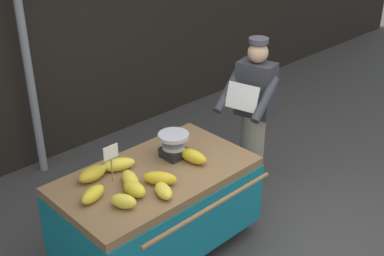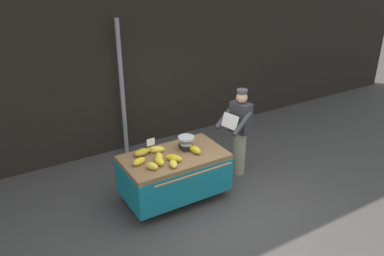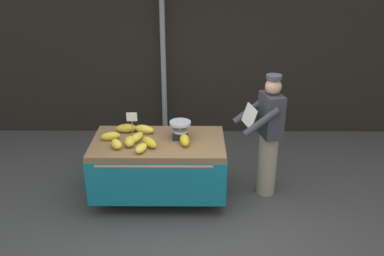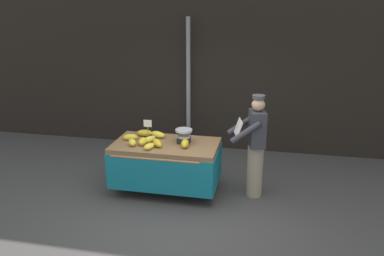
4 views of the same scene
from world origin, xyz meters
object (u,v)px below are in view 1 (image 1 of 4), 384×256
banana_bunch_2 (93,194)px  banana_bunch_5 (134,189)px  banana_bunch_3 (119,164)px  banana_bunch_0 (193,156)px  banana_cart (157,194)px  banana_bunch_7 (92,174)px  street_pole (26,57)px  vendor_person (253,115)px  banana_bunch_4 (130,180)px  banana_bunch_6 (124,201)px  banana_bunch_1 (164,191)px  banana_bunch_8 (160,178)px  weighing_scale (174,145)px  price_sign (111,156)px

banana_bunch_2 → banana_bunch_5: 0.33m
banana_bunch_3 → banana_bunch_0: bearing=-32.3°
banana_bunch_5 → banana_cart: bearing=23.0°
banana_bunch_7 → street_pole: bearing=77.3°
vendor_person → banana_bunch_3: bearing=175.9°
street_pole → banana_bunch_4: (-0.22, -2.06, -0.50)m
banana_bunch_4 → vendor_person: vendor_person is taller
vendor_person → banana_bunch_2: bearing=-177.1°
banana_bunch_0 → banana_bunch_7: banana_bunch_0 is taller
street_pole → banana_bunch_2: 2.16m
banana_bunch_0 → banana_bunch_4: (-0.63, 0.09, -0.01)m
banana_bunch_2 → banana_bunch_7: bearing=57.3°
banana_cart → banana_bunch_6: size_ratio=8.37×
banana_bunch_6 → banana_bunch_3: bearing=57.5°
banana_bunch_6 → banana_bunch_4: bearing=42.8°
banana_cart → banana_bunch_7: (-0.46, 0.28, 0.29)m
banana_cart → banana_bunch_3: bearing=129.7°
banana_bunch_3 → banana_bunch_4: banana_bunch_3 is taller
banana_bunch_5 → banana_bunch_4: bearing=64.6°
banana_bunch_1 → banana_bunch_7: size_ratio=0.82×
banana_bunch_6 → banana_bunch_8: 0.41m
weighing_scale → banana_bunch_5: weighing_scale is taller
vendor_person → banana_bunch_1: bearing=-164.8°
banana_bunch_1 → banana_bunch_6: banana_bunch_6 is taller
banana_bunch_1 → banana_bunch_4: (-0.10, 0.31, 0.00)m
price_sign → banana_bunch_0: price_sign is taller
banana_bunch_0 → banana_bunch_6: banana_bunch_0 is taller
banana_cart → weighing_scale: size_ratio=6.28×
price_sign → banana_bunch_0: size_ratio=1.19×
weighing_scale → banana_bunch_7: 0.77m
banana_cart → price_sign: size_ratio=5.17×
price_sign → banana_bunch_4: price_sign is taller
price_sign → banana_bunch_1: 0.53m
price_sign → banana_bunch_8: price_sign is taller
banana_cart → banana_bunch_7: bearing=148.5°
banana_bunch_2 → vendor_person: bearing=2.9°
banana_bunch_8 → vendor_person: bearing=10.9°
banana_bunch_1 → banana_bunch_8: bearing=58.7°
banana_bunch_2 → banana_bunch_5: size_ratio=1.08×
banana_cart → banana_bunch_5: 0.47m
banana_bunch_1 → banana_bunch_7: (-0.27, 0.60, 0.01)m
banana_bunch_6 → banana_bunch_2: bearing=116.0°
banana_bunch_2 → vendor_person: vendor_person is taller
banana_bunch_5 → weighing_scale: bearing=20.3°
banana_bunch_0 → vendor_person: bearing=11.8°
banana_bunch_0 → banana_bunch_6: bearing=-172.3°
street_pole → banana_bunch_3: street_pole is taller
banana_cart → price_sign: (-0.35, 0.14, 0.48)m
banana_bunch_4 → banana_bunch_0: bearing=-8.3°
banana_bunch_1 → banana_bunch_7: banana_bunch_7 is taller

